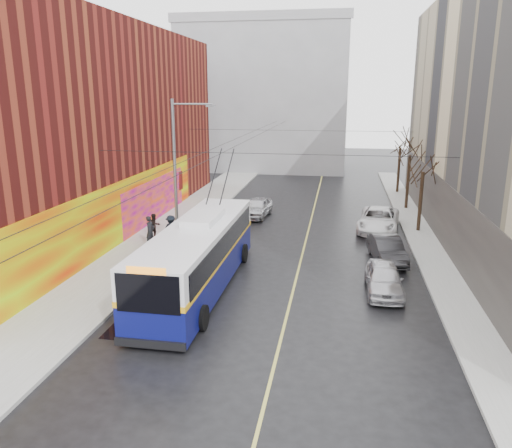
{
  "coord_description": "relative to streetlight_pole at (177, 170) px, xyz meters",
  "views": [
    {
      "loc": [
        3.49,
        -18.57,
        9.34
      ],
      "look_at": [
        -0.8,
        6.79,
        2.55
      ],
      "focal_mm": 35.0,
      "sensor_mm": 36.0,
      "label": 1
    }
  ],
  "objects": [
    {
      "name": "ground",
      "position": [
        6.14,
        -10.0,
        -4.85
      ],
      "size": [
        140.0,
        140.0,
        0.0
      ],
      "primitive_type": "plane",
      "color": "black",
      "rests_on": "ground"
    },
    {
      "name": "sidewalk_left",
      "position": [
        -1.86,
        2.0,
        -4.77
      ],
      "size": [
        4.0,
        60.0,
        0.15
      ],
      "primitive_type": "cube",
      "color": "gray",
      "rests_on": "ground"
    },
    {
      "name": "sidewalk_right",
      "position": [
        15.14,
        2.0,
        -4.77
      ],
      "size": [
        2.0,
        60.0,
        0.15
      ],
      "primitive_type": "cube",
      "color": "gray",
      "rests_on": "ground"
    },
    {
      "name": "lane_line",
      "position": [
        7.64,
        4.0,
        -4.84
      ],
      "size": [
        0.12,
        50.0,
        0.01
      ],
      "primitive_type": "cube",
      "color": "#BFB74C",
      "rests_on": "ground"
    },
    {
      "name": "building_left",
      "position": [
        -9.85,
        3.99,
        2.14
      ],
      "size": [
        12.11,
        36.0,
        14.0
      ],
      "color": "#601613",
      "rests_on": "ground"
    },
    {
      "name": "building_far",
      "position": [
        0.14,
        34.99,
        4.17
      ],
      "size": [
        20.5,
        12.1,
        18.0
      ],
      "color": "gray",
      "rests_on": "ground"
    },
    {
      "name": "streetlight_pole",
      "position": [
        0.0,
        0.0,
        0.0
      ],
      "size": [
        2.65,
        0.6,
        9.0
      ],
      "color": "slate",
      "rests_on": "ground"
    },
    {
      "name": "catenary_wires",
      "position": [
        3.6,
        4.77,
        1.4
      ],
      "size": [
        18.0,
        60.0,
        0.22
      ],
      "color": "black"
    },
    {
      "name": "tree_near",
      "position": [
        15.14,
        6.0,
        0.13
      ],
      "size": [
        3.2,
        3.2,
        6.4
      ],
      "color": "black",
      "rests_on": "ground"
    },
    {
      "name": "tree_mid",
      "position": [
        15.14,
        13.0,
        0.41
      ],
      "size": [
        3.2,
        3.2,
        6.68
      ],
      "color": "black",
      "rests_on": "ground"
    },
    {
      "name": "tree_far",
      "position": [
        15.14,
        20.0,
        0.3
      ],
      "size": [
        3.2,
        3.2,
        6.57
      ],
      "color": "black",
      "rests_on": "ground"
    },
    {
      "name": "puddle",
      "position": [
        1.59,
        -10.49,
        -4.84
      ],
      "size": [
        2.05,
        3.28,
        0.01
      ],
      "primitive_type": "cube",
      "color": "black",
      "rests_on": "ground"
    },
    {
      "name": "pigeons_flying",
      "position": [
        2.93,
        -0.35,
        2.02
      ],
      "size": [
        3.2,
        2.92,
        2.53
      ],
      "color": "slate"
    },
    {
      "name": "trolleybus",
      "position": [
        3.05,
        -6.43,
        -3.13
      ],
      "size": [
        3.13,
        13.09,
        6.17
      ],
      "rotation": [
        0.0,
        0.0,
        -0.01
      ],
      "color": "#0A0D4E",
      "rests_on": "ground"
    },
    {
      "name": "parked_car_a",
      "position": [
        11.94,
        -5.46,
        -4.13
      ],
      "size": [
        1.75,
        4.24,
        1.44
      ],
      "primitive_type": "imported",
      "rotation": [
        0.0,
        0.0,
        0.01
      ],
      "color": "silver",
      "rests_on": "ground"
    },
    {
      "name": "parked_car_b",
      "position": [
        12.48,
        -0.71,
        -4.14
      ],
      "size": [
        2.14,
        4.46,
        1.41
      ],
      "primitive_type": "imported",
      "rotation": [
        0.0,
        0.0,
        0.15
      ],
      "color": "#262629",
      "rests_on": "ground"
    },
    {
      "name": "parked_car_c",
      "position": [
        12.43,
        5.92,
        -4.06
      ],
      "size": [
        3.38,
        6.0,
        1.58
      ],
      "primitive_type": "imported",
      "rotation": [
        0.0,
        0.0,
        -0.14
      ],
      "color": "white",
      "rests_on": "ground"
    },
    {
      "name": "following_car",
      "position": [
        3.44,
        8.56,
        -4.11
      ],
      "size": [
        2.19,
        4.48,
        1.47
      ],
      "primitive_type": "imported",
      "rotation": [
        0.0,
        0.0,
        -0.11
      ],
      "color": "#ACACB1",
      "rests_on": "ground"
    },
    {
      "name": "pedestrian_a",
      "position": [
        -1.75,
        -0.5,
        -3.76
      ],
      "size": [
        0.57,
        0.76,
        1.87
      ],
      "primitive_type": "imported",
      "rotation": [
        0.0,
        0.0,
        1.37
      ],
      "color": "black",
      "rests_on": "sidewalk_left"
    },
    {
      "name": "pedestrian_b",
      "position": [
        -2.07,
        1.13,
        -3.88
      ],
      "size": [
        0.97,
        1.0,
        1.63
      ],
      "primitive_type": "imported",
      "rotation": [
        0.0,
        0.0,
        0.91
      ],
      "color": "black",
      "rests_on": "sidewalk_left"
    },
    {
      "name": "pedestrian_c",
      "position": [
        -0.68,
        0.33,
        -3.81
      ],
      "size": [
        1.31,
        1.11,
        1.77
      ],
      "primitive_type": "imported",
      "rotation": [
        0.0,
        0.0,
        2.66
      ],
      "color": "black",
      "rests_on": "sidewalk_left"
    }
  ]
}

